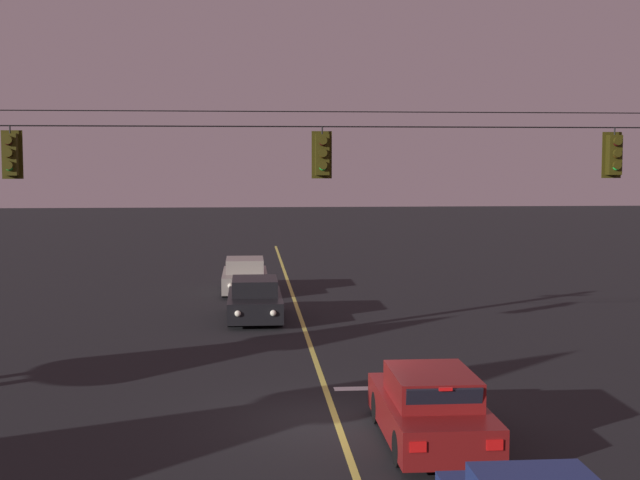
# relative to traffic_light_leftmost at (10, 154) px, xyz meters

# --- Properties ---
(ground_plane) EXTENTS (180.00, 180.00, 0.00)m
(ground_plane) POSITION_rel_traffic_light_leftmost_xyz_m (7.21, -3.19, -5.49)
(ground_plane) COLOR black
(lane_centre_stripe) EXTENTS (0.14, 60.00, 0.01)m
(lane_centre_stripe) POSITION_rel_traffic_light_leftmost_xyz_m (7.21, 6.02, -5.49)
(lane_centre_stripe) COLOR #D1C64C
(lane_centre_stripe) RESTS_ON ground
(stop_bar_paint) EXTENTS (3.40, 0.36, 0.01)m
(stop_bar_paint) POSITION_rel_traffic_light_leftmost_xyz_m (9.11, -0.58, -5.49)
(stop_bar_paint) COLOR silver
(stop_bar_paint) RESTS_ON ground
(signal_span_assembly) EXTENTS (21.45, 0.32, 7.55)m
(signal_span_assembly) POSITION_rel_traffic_light_leftmost_xyz_m (7.21, 0.02, -1.56)
(signal_span_assembly) COLOR #2D2116
(signal_span_assembly) RESTS_ON ground
(traffic_light_leftmost) EXTENTS (0.48, 0.41, 1.22)m
(traffic_light_leftmost) POSITION_rel_traffic_light_leftmost_xyz_m (0.00, 0.00, 0.00)
(traffic_light_leftmost) COLOR black
(traffic_light_left_inner) EXTENTS (0.48, 0.41, 1.22)m
(traffic_light_left_inner) POSITION_rel_traffic_light_leftmost_xyz_m (7.18, 0.00, 0.00)
(traffic_light_left_inner) COLOR black
(traffic_light_centre) EXTENTS (0.48, 0.41, 1.22)m
(traffic_light_centre) POSITION_rel_traffic_light_leftmost_xyz_m (14.28, 0.00, 0.00)
(traffic_light_centre) COLOR black
(car_waiting_near_lane) EXTENTS (1.80, 4.33, 1.39)m
(car_waiting_near_lane) POSITION_rel_traffic_light_leftmost_xyz_m (8.85, -4.75, -4.84)
(car_waiting_near_lane) COLOR maroon
(car_waiting_near_lane) RESTS_ON ground
(car_oncoming_lead) EXTENTS (1.80, 4.42, 1.39)m
(car_oncoming_lead) POSITION_rel_traffic_light_leftmost_xyz_m (5.65, 9.10, -4.84)
(car_oncoming_lead) COLOR black
(car_oncoming_lead) RESTS_ON ground
(car_oncoming_trailing) EXTENTS (1.80, 4.42, 1.39)m
(car_oncoming_trailing) POSITION_rel_traffic_light_leftmost_xyz_m (5.30, 15.57, -4.84)
(car_oncoming_trailing) COLOR gray
(car_oncoming_trailing) RESTS_ON ground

